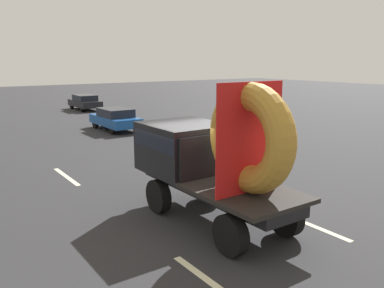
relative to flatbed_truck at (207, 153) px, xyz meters
name	(u,v)px	position (x,y,z in m)	size (l,w,h in m)	color
ground_plane	(206,208)	(0.39, 0.57, -1.74)	(120.00, 120.00, 0.00)	#28282B
flatbed_truck	(207,153)	(0.00, 0.00, 0.00)	(2.02, 4.94, 3.62)	black
distant_sedan	(115,118)	(3.69, 13.93, -1.04)	(1.70, 3.96, 1.29)	black
lane_dash_left_near	(214,285)	(-1.84, -2.67, -1.73)	(2.55, 0.16, 0.01)	beige
lane_dash_left_far	(66,176)	(-1.84, 5.88, -1.73)	(2.57, 0.16, 0.01)	beige
lane_dash_right_near	(310,225)	(1.84, -1.90, -1.73)	(2.34, 0.16, 0.01)	beige
lane_dash_right_far	(154,161)	(1.84, 6.04, -1.73)	(2.41, 0.16, 0.01)	beige
oncoming_car	(85,102)	(5.72, 24.50, -1.06)	(1.65, 3.84, 1.25)	black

